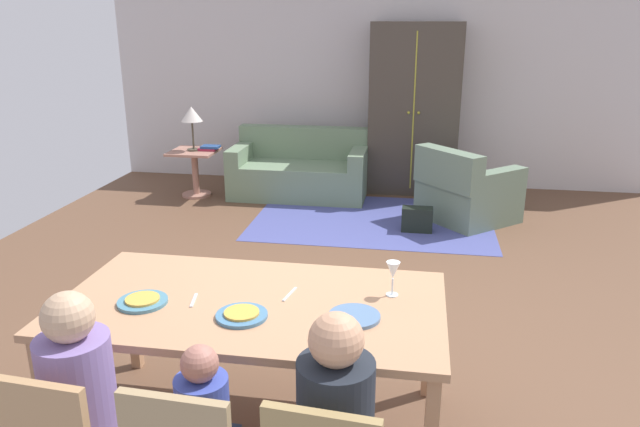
% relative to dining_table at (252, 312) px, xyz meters
% --- Properties ---
extents(ground_plane, '(7.17, 6.73, 0.02)m').
position_rel_dining_table_xyz_m(ground_plane, '(0.25, 1.92, -0.71)').
color(ground_plane, brown).
extents(back_wall, '(7.17, 0.10, 2.70)m').
position_rel_dining_table_xyz_m(back_wall, '(0.25, 5.33, 0.65)').
color(back_wall, beige).
rests_on(back_wall, ground_plane).
extents(dining_table, '(1.94, 1.04, 0.76)m').
position_rel_dining_table_xyz_m(dining_table, '(0.00, 0.00, 0.00)').
color(dining_table, tan).
rests_on(dining_table, ground_plane).
extents(plate_near_man, '(0.25, 0.25, 0.02)m').
position_rel_dining_table_xyz_m(plate_near_man, '(-0.53, -0.12, 0.07)').
color(plate_near_man, teal).
rests_on(plate_near_man, dining_table).
extents(pizza_near_man, '(0.17, 0.17, 0.01)m').
position_rel_dining_table_xyz_m(pizza_near_man, '(-0.53, -0.12, 0.09)').
color(pizza_near_man, gold).
rests_on(pizza_near_man, plate_near_man).
extents(plate_near_child, '(0.25, 0.25, 0.02)m').
position_rel_dining_table_xyz_m(plate_near_child, '(0.00, -0.18, 0.07)').
color(plate_near_child, teal).
rests_on(plate_near_child, dining_table).
extents(pizza_near_child, '(0.17, 0.17, 0.01)m').
position_rel_dining_table_xyz_m(pizza_near_child, '(0.00, -0.18, 0.09)').
color(pizza_near_child, gold).
rests_on(pizza_near_child, plate_near_child).
extents(plate_near_woman, '(0.25, 0.25, 0.02)m').
position_rel_dining_table_xyz_m(plate_near_woman, '(0.53, -0.10, 0.07)').
color(plate_near_woman, '#53749E').
rests_on(plate_near_woman, dining_table).
extents(wine_glass, '(0.07, 0.07, 0.19)m').
position_rel_dining_table_xyz_m(wine_glass, '(0.70, 0.18, 0.20)').
color(wine_glass, silver).
rests_on(wine_glass, dining_table).
extents(fork, '(0.04, 0.15, 0.01)m').
position_rel_dining_table_xyz_m(fork, '(-0.29, -0.05, 0.07)').
color(fork, silver).
rests_on(fork, dining_table).
extents(knife, '(0.05, 0.17, 0.01)m').
position_rel_dining_table_xyz_m(knife, '(0.18, 0.10, 0.07)').
color(knife, silver).
rests_on(knife, dining_table).
extents(person_man, '(0.30, 0.41, 1.11)m').
position_rel_dining_table_xyz_m(person_man, '(-0.53, -0.70, -0.18)').
color(person_man, '#3C3054').
rests_on(person_man, ground_plane).
extents(area_rug, '(2.60, 1.80, 0.01)m').
position_rel_dining_table_xyz_m(area_rug, '(0.33, 3.66, -0.69)').
color(area_rug, '#474D8F').
rests_on(area_rug, ground_plane).
extents(couch, '(1.67, 0.86, 0.82)m').
position_rel_dining_table_xyz_m(couch, '(-0.66, 4.51, -0.39)').
color(couch, slate).
rests_on(couch, ground_plane).
extents(armchair, '(1.21, 1.21, 0.82)m').
position_rel_dining_table_xyz_m(armchair, '(1.33, 3.82, -0.38)').
color(armchair, slate).
rests_on(armchair, ground_plane).
extents(armoire, '(1.10, 0.59, 2.10)m').
position_rel_dining_table_xyz_m(armoire, '(0.72, 4.94, 0.35)').
color(armoire, '#443B31').
rests_on(armoire, ground_plane).
extents(side_table, '(0.56, 0.56, 0.58)m').
position_rel_dining_table_xyz_m(side_table, '(-1.94, 4.26, -0.32)').
color(side_table, '#A87462').
rests_on(side_table, ground_plane).
extents(table_lamp, '(0.26, 0.26, 0.54)m').
position_rel_dining_table_xyz_m(table_lamp, '(-1.94, 4.26, 0.31)').
color(table_lamp, '#484133').
rests_on(table_lamp, side_table).
extents(book_lower, '(0.22, 0.16, 0.03)m').
position_rel_dining_table_xyz_m(book_lower, '(-1.77, 4.29, -0.10)').
color(book_lower, maroon).
rests_on(book_lower, side_table).
extents(book_upper, '(0.22, 0.16, 0.03)m').
position_rel_dining_table_xyz_m(book_upper, '(-1.74, 4.30, -0.07)').
color(book_upper, navy).
rests_on(book_upper, book_lower).
extents(handbag, '(0.32, 0.16, 0.26)m').
position_rel_dining_table_xyz_m(handbag, '(0.82, 3.36, -0.57)').
color(handbag, black).
rests_on(handbag, ground_plane).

